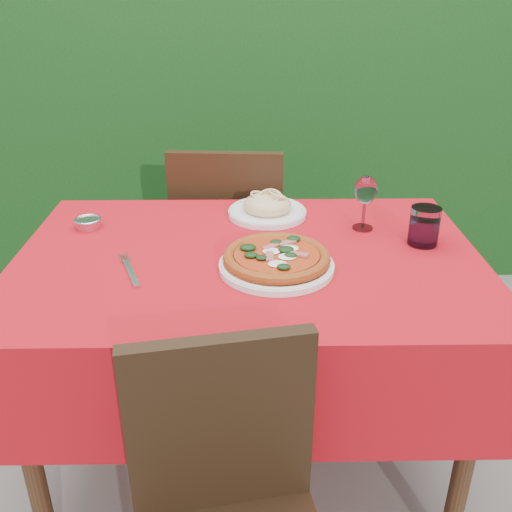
{
  "coord_description": "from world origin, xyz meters",
  "views": [
    {
      "loc": [
        -0.0,
        -1.39,
        1.42
      ],
      "look_at": [
        0.02,
        -0.05,
        0.77
      ],
      "focal_mm": 40.0,
      "sensor_mm": 36.0,
      "label": 1
    }
  ],
  "objects_px": {
    "chair_far": "(229,242)",
    "fork": "(131,273)",
    "pizza_plate": "(277,260)",
    "wine_glass": "(366,192)",
    "water_glass": "(424,228)",
    "pasta_plate": "(267,208)",
    "steel_ramekin": "(88,224)"
  },
  "relations": [
    {
      "from": "wine_glass",
      "to": "steel_ramekin",
      "type": "height_order",
      "value": "wine_glass"
    },
    {
      "from": "pasta_plate",
      "to": "steel_ramekin",
      "type": "height_order",
      "value": "pasta_plate"
    },
    {
      "from": "water_glass",
      "to": "steel_ramekin",
      "type": "xyz_separation_m",
      "value": [
        -0.97,
        0.13,
        -0.04
      ]
    },
    {
      "from": "water_glass",
      "to": "steel_ramekin",
      "type": "height_order",
      "value": "water_glass"
    },
    {
      "from": "wine_glass",
      "to": "steel_ramekin",
      "type": "bearing_deg",
      "value": 178.68
    },
    {
      "from": "pizza_plate",
      "to": "wine_glass",
      "type": "height_order",
      "value": "wine_glass"
    },
    {
      "from": "water_glass",
      "to": "steel_ramekin",
      "type": "bearing_deg",
      "value": 172.35
    },
    {
      "from": "chair_far",
      "to": "pizza_plate",
      "type": "height_order",
      "value": "chair_far"
    },
    {
      "from": "chair_far",
      "to": "fork",
      "type": "xyz_separation_m",
      "value": [
        -0.23,
        -0.71,
        0.24
      ]
    },
    {
      "from": "chair_far",
      "to": "pasta_plate",
      "type": "distance_m",
      "value": 0.43
    },
    {
      "from": "fork",
      "to": "steel_ramekin",
      "type": "distance_m",
      "value": 0.35
    },
    {
      "from": "chair_far",
      "to": "pizza_plate",
      "type": "xyz_separation_m",
      "value": [
        0.14,
        -0.69,
        0.26
      ]
    },
    {
      "from": "fork",
      "to": "chair_far",
      "type": "bearing_deg",
      "value": 51.15
    },
    {
      "from": "chair_far",
      "to": "wine_glass",
      "type": "height_order",
      "value": "wine_glass"
    },
    {
      "from": "wine_glass",
      "to": "water_glass",
      "type": "bearing_deg",
      "value": -36.97
    },
    {
      "from": "pasta_plate",
      "to": "steel_ramekin",
      "type": "xyz_separation_m",
      "value": [
        -0.54,
        -0.09,
        -0.01
      ]
    },
    {
      "from": "pizza_plate",
      "to": "steel_ramekin",
      "type": "distance_m",
      "value": 0.62
    },
    {
      "from": "pizza_plate",
      "to": "fork",
      "type": "distance_m",
      "value": 0.37
    },
    {
      "from": "water_glass",
      "to": "wine_glass",
      "type": "distance_m",
      "value": 0.2
    },
    {
      "from": "water_glass",
      "to": "wine_glass",
      "type": "relative_size",
      "value": 0.66
    },
    {
      "from": "chair_far",
      "to": "steel_ramekin",
      "type": "xyz_separation_m",
      "value": [
        -0.41,
        -0.41,
        0.25
      ]
    },
    {
      "from": "pizza_plate",
      "to": "wine_glass",
      "type": "distance_m",
      "value": 0.38
    },
    {
      "from": "wine_glass",
      "to": "fork",
      "type": "xyz_separation_m",
      "value": [
        -0.64,
        -0.28,
        -0.11
      ]
    },
    {
      "from": "pasta_plate",
      "to": "wine_glass",
      "type": "relative_size",
      "value": 1.5
    },
    {
      "from": "pasta_plate",
      "to": "fork",
      "type": "xyz_separation_m",
      "value": [
        -0.36,
        -0.39,
        -0.02
      ]
    },
    {
      "from": "water_glass",
      "to": "wine_glass",
      "type": "bearing_deg",
      "value": 143.03
    },
    {
      "from": "pizza_plate",
      "to": "water_glass",
      "type": "bearing_deg",
      "value": 19.39
    },
    {
      "from": "chair_far",
      "to": "wine_glass",
      "type": "relative_size",
      "value": 5.43
    },
    {
      "from": "wine_glass",
      "to": "steel_ramekin",
      "type": "relative_size",
      "value": 2.24
    },
    {
      "from": "water_glass",
      "to": "wine_glass",
      "type": "height_order",
      "value": "wine_glass"
    },
    {
      "from": "fork",
      "to": "water_glass",
      "type": "bearing_deg",
      "value": -9.04
    },
    {
      "from": "fork",
      "to": "steel_ramekin",
      "type": "height_order",
      "value": "steel_ramekin"
    }
  ]
}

